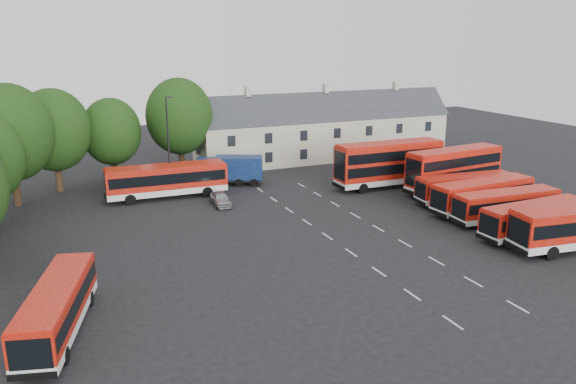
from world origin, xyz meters
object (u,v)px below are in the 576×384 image
bus_west (57,305)px  box_truck (231,169)px  bus_dd_south (454,168)px  silver_car (221,199)px  lamppost (169,144)px

bus_west → box_truck: size_ratio=1.36×
bus_dd_south → silver_car: bearing=162.1°
bus_west → box_truck: 33.59m
bus_dd_south → lamppost: size_ratio=1.13×
bus_west → lamppost: lamppost is taller
bus_west → silver_car: 25.63m
bus_dd_south → box_truck: (-20.92, 12.44, -0.86)m
bus_west → lamppost: (11.87, 25.99, 3.78)m
box_truck → bus_dd_south: bearing=-7.3°
bus_west → box_truck: box_truck is taller
bus_dd_south → lamppost: (-28.04, 10.72, 2.84)m
bus_west → silver_car: (15.56, 20.34, -1.06)m
lamppost → box_truck: bearing=13.6°
box_truck → lamppost: 8.20m
bus_dd_south → bus_west: bus_dd_south is taller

